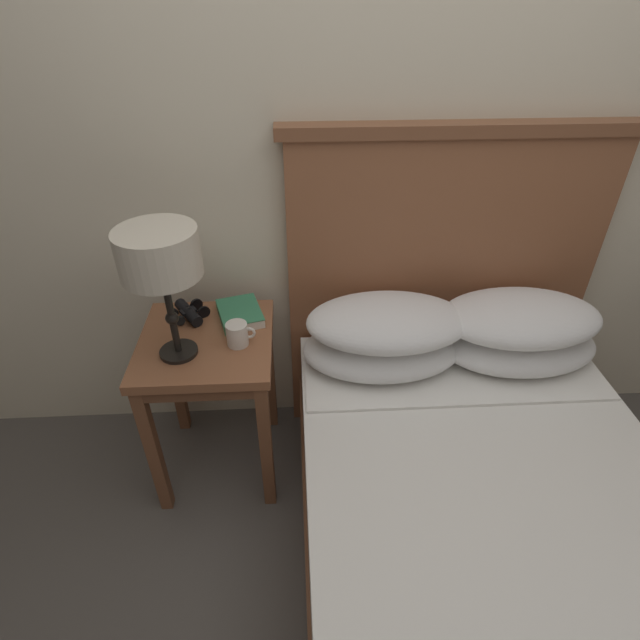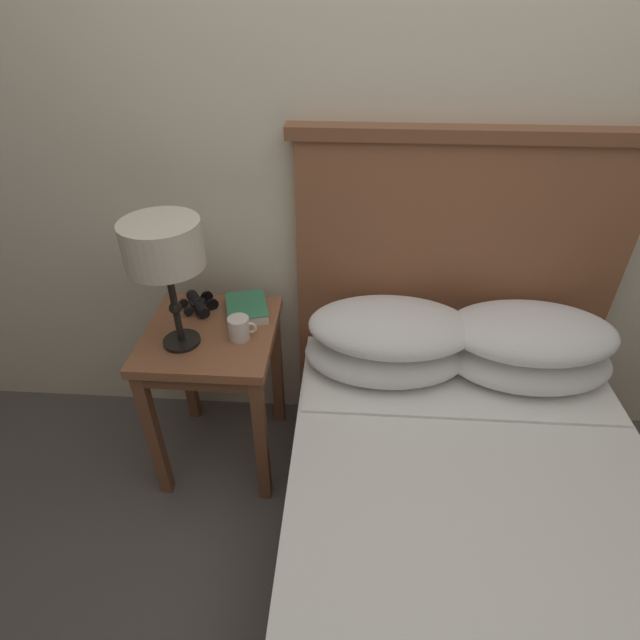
# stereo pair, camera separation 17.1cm
# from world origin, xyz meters

# --- Properties ---
(wall_back) EXTENTS (8.00, 0.06, 2.60)m
(wall_back) POSITION_xyz_m (0.00, 1.11, 1.30)
(wall_back) COLOR beige
(wall_back) RESTS_ON ground_plane
(nightstand) EXTENTS (0.48, 0.49, 0.66)m
(nightstand) POSITION_xyz_m (-0.66, 0.78, 0.56)
(nightstand) COLOR brown
(nightstand) RESTS_ON ground_plane
(bed) EXTENTS (1.28, 2.05, 1.33)m
(bed) POSITION_xyz_m (0.26, 0.18, 0.31)
(bed) COLOR brown
(bed) RESTS_ON ground_plane
(table_lamp) EXTENTS (0.25, 0.25, 0.46)m
(table_lamp) POSITION_xyz_m (-0.74, 0.70, 1.03)
(table_lamp) COLOR black
(table_lamp) RESTS_ON nightstand
(book_on_nightstand) EXTENTS (0.20, 0.23, 0.04)m
(book_on_nightstand) POSITION_xyz_m (-0.54, 0.91, 0.68)
(book_on_nightstand) COLOR silver
(book_on_nightstand) RESTS_ON nightstand
(binoculars_pair) EXTENTS (0.16, 0.16, 0.05)m
(binoculars_pair) POSITION_xyz_m (-0.73, 0.92, 0.68)
(binoculars_pair) COLOR black
(binoculars_pair) RESTS_ON nightstand
(coffee_mug) EXTENTS (0.10, 0.08, 0.08)m
(coffee_mug) POSITION_xyz_m (-0.53, 0.74, 0.70)
(coffee_mug) COLOR silver
(coffee_mug) RESTS_ON nightstand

